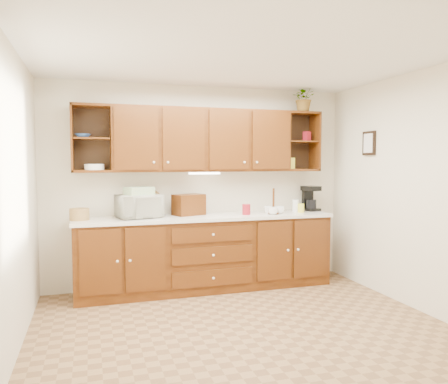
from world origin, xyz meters
TOP-DOWN VIEW (x-y plane):
  - floor at (0.00, 0.00)m, footprint 4.00×4.00m
  - ceiling at (0.00, 0.00)m, footprint 4.00×4.00m
  - back_wall at (0.00, 1.75)m, footprint 4.00×0.00m
  - left_wall at (-2.00, 0.00)m, footprint 0.00×3.50m
  - right_wall at (2.00, 0.00)m, footprint 0.00×3.50m
  - base_cabinets at (0.00, 1.45)m, footprint 3.20×0.60m
  - countertop at (0.00, 1.44)m, footprint 3.24×0.64m
  - upper_cabinets at (0.01, 1.59)m, footprint 3.20×0.33m
  - undercabinet_light at (0.00, 1.53)m, footprint 0.40×0.05m
  - framed_picture at (1.98, 0.90)m, footprint 0.03×0.24m
  - wicker_basket at (-1.52, 1.47)m, footprint 0.29×0.29m
  - microwave at (-0.83, 1.46)m, footprint 0.58×0.47m
  - towel_stack at (-0.83, 1.46)m, footprint 0.37×0.33m
  - wine_bottle at (-0.68, 1.51)m, footprint 0.08×0.08m
  - woven_tray at (-0.69, 1.69)m, footprint 0.35×0.17m
  - bread_box at (-0.20, 1.55)m, footprint 0.44×0.36m
  - mug_tree at (0.88, 1.35)m, footprint 0.27×0.28m
  - canister_red at (0.51, 1.38)m, footprint 0.14×0.14m
  - canister_white at (1.24, 1.45)m, footprint 0.10×0.10m
  - canister_yellow at (1.30, 1.40)m, footprint 0.09×0.09m
  - coffee_maker at (1.52, 1.57)m, footprint 0.22×0.27m
  - bowl_stack at (-1.46, 1.55)m, footprint 0.22×0.22m
  - plate_stack at (-1.34, 1.55)m, footprint 0.28×0.28m
  - pantry_box_yellow at (1.23, 1.56)m, footprint 0.09×0.07m
  - pantry_box_red at (1.45, 1.55)m, footprint 0.11×0.10m
  - potted_plant at (1.38, 1.52)m, footprint 0.40×0.38m

SIDE VIEW (x-z plane):
  - floor at x=0.00m, z-range 0.00..0.00m
  - base_cabinets at x=0.00m, z-range 0.00..0.90m
  - countertop at x=0.00m, z-range 0.90..0.94m
  - woven_tray at x=-0.69m, z-range 0.78..1.12m
  - mug_tree at x=0.88m, z-range 0.82..1.16m
  - canister_yellow at x=1.30m, z-range 0.94..1.06m
  - canister_red at x=0.51m, z-range 0.94..1.08m
  - wicker_basket at x=-1.52m, z-range 0.94..1.08m
  - canister_white at x=1.24m, z-range 0.94..1.11m
  - bread_box at x=-0.20m, z-range 0.94..1.20m
  - microwave at x=-0.83m, z-range 0.94..1.22m
  - wine_bottle at x=-0.68m, z-range 0.94..1.22m
  - coffee_maker at x=1.52m, z-range 0.93..1.27m
  - towel_stack at x=-0.83m, z-range 1.22..1.31m
  - back_wall at x=0.00m, z-range -0.70..3.30m
  - left_wall at x=-2.00m, z-range -0.45..3.05m
  - right_wall at x=2.00m, z-range -0.45..3.05m
  - undercabinet_light at x=0.00m, z-range 1.46..1.48m
  - plate_stack at x=-1.34m, z-range 1.52..1.59m
  - pantry_box_yellow at x=1.23m, z-range 1.52..1.67m
  - framed_picture at x=1.98m, z-range 1.70..2.00m
  - upper_cabinets at x=0.01m, z-range 1.49..2.29m
  - bowl_stack at x=-1.46m, z-range 1.90..1.94m
  - pantry_box_red at x=1.45m, z-range 1.90..2.03m
  - potted_plant at x=1.38m, z-range 2.29..2.65m
  - ceiling at x=0.00m, z-range 2.60..2.60m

